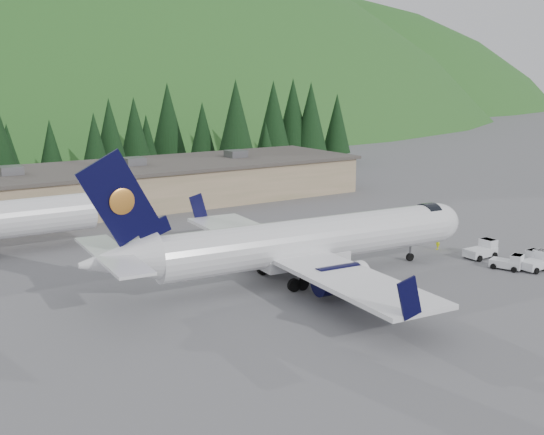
{
  "coord_description": "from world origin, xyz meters",
  "views": [
    {
      "loc": [
        -32.47,
        -43.47,
        16.56
      ],
      "look_at": [
        0.0,
        6.0,
        4.0
      ],
      "focal_mm": 45.0,
      "sensor_mm": 36.0,
      "label": 1
    }
  ],
  "objects_px": {
    "baggage_tug_b": "(482,250)",
    "ramp_worker": "(438,241)",
    "airliner": "(302,243)",
    "baggage_tug_d": "(509,262)",
    "baggage_tug_a": "(537,261)",
    "baggage_tug_c": "(540,260)",
    "terminal_building": "(96,188)"
  },
  "relations": [
    {
      "from": "baggage_tug_a",
      "to": "baggage_tug_b",
      "type": "bearing_deg",
      "value": 96.89
    },
    {
      "from": "baggage_tug_c",
      "to": "ramp_worker",
      "type": "relative_size",
      "value": 1.63
    },
    {
      "from": "baggage_tug_b",
      "to": "ramp_worker",
      "type": "bearing_deg",
      "value": 106.63
    },
    {
      "from": "airliner",
      "to": "baggage_tug_d",
      "type": "xyz_separation_m",
      "value": [
        16.58,
        -7.57,
        -2.44
      ]
    },
    {
      "from": "baggage_tug_c",
      "to": "baggage_tug_d",
      "type": "relative_size",
      "value": 0.95
    },
    {
      "from": "baggage_tug_c",
      "to": "baggage_tug_d",
      "type": "height_order",
      "value": "baggage_tug_c"
    },
    {
      "from": "baggage_tug_a",
      "to": "airliner",
      "type": "bearing_deg",
      "value": 152.34
    },
    {
      "from": "baggage_tug_a",
      "to": "ramp_worker",
      "type": "xyz_separation_m",
      "value": [
        -2.1,
        9.51,
        0.14
      ]
    },
    {
      "from": "baggage_tug_c",
      "to": "terminal_building",
      "type": "relative_size",
      "value": 0.04
    },
    {
      "from": "baggage_tug_d",
      "to": "ramp_worker",
      "type": "relative_size",
      "value": 1.71
    },
    {
      "from": "baggage_tug_c",
      "to": "terminal_building",
      "type": "xyz_separation_m",
      "value": [
        -23.33,
        46.52,
        1.97
      ]
    },
    {
      "from": "baggage_tug_c",
      "to": "ramp_worker",
      "type": "xyz_separation_m",
      "value": [
        -2.83,
        9.21,
        0.21
      ]
    },
    {
      "from": "airliner",
      "to": "baggage_tug_a",
      "type": "relative_size",
      "value": 11.45
    },
    {
      "from": "baggage_tug_b",
      "to": "terminal_building",
      "type": "bearing_deg",
      "value": 117.79
    },
    {
      "from": "baggage_tug_c",
      "to": "terminal_building",
      "type": "bearing_deg",
      "value": 23.18
    },
    {
      "from": "airliner",
      "to": "terminal_building",
      "type": "height_order",
      "value": "airliner"
    },
    {
      "from": "airliner",
      "to": "terminal_building",
      "type": "relative_size",
      "value": 0.49
    },
    {
      "from": "baggage_tug_d",
      "to": "baggage_tug_b",
      "type": "bearing_deg",
      "value": 141.21
    },
    {
      "from": "airliner",
      "to": "ramp_worker",
      "type": "distance_m",
      "value": 16.67
    },
    {
      "from": "airliner",
      "to": "baggage_tug_d",
      "type": "height_order",
      "value": "airliner"
    },
    {
      "from": "airliner",
      "to": "baggage_tug_b",
      "type": "bearing_deg",
      "value": -7.23
    },
    {
      "from": "baggage_tug_a",
      "to": "ramp_worker",
      "type": "height_order",
      "value": "ramp_worker"
    },
    {
      "from": "baggage_tug_b",
      "to": "terminal_building",
      "type": "distance_m",
      "value": 47.0
    },
    {
      "from": "baggage_tug_b",
      "to": "ramp_worker",
      "type": "relative_size",
      "value": 1.8
    },
    {
      "from": "airliner",
      "to": "baggage_tug_a",
      "type": "height_order",
      "value": "airliner"
    },
    {
      "from": "baggage_tug_b",
      "to": "baggage_tug_d",
      "type": "bearing_deg",
      "value": -106.99
    },
    {
      "from": "terminal_building",
      "to": "ramp_worker",
      "type": "xyz_separation_m",
      "value": [
        20.51,
        -37.31,
        -1.77
      ]
    },
    {
      "from": "baggage_tug_a",
      "to": "baggage_tug_d",
      "type": "distance_m",
      "value": 2.42
    },
    {
      "from": "baggage_tug_c",
      "to": "ramp_worker",
      "type": "bearing_deg",
      "value": 13.61
    },
    {
      "from": "airliner",
      "to": "baggage_tug_d",
      "type": "distance_m",
      "value": 18.39
    },
    {
      "from": "baggage_tug_a",
      "to": "baggage_tug_b",
      "type": "relative_size",
      "value": 0.99
    },
    {
      "from": "airliner",
      "to": "baggage_tug_c",
      "type": "bearing_deg",
      "value": -19.48
    }
  ]
}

